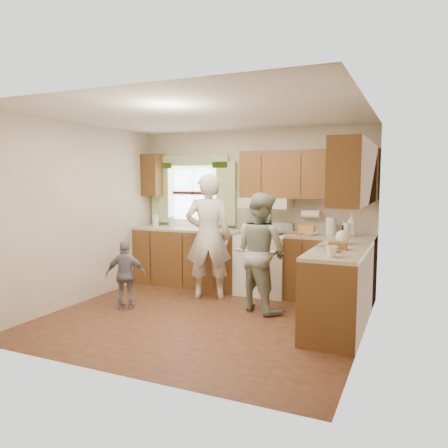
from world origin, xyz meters
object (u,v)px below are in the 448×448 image
at_px(woman_left, 208,237).
at_px(stove, 264,263).
at_px(woman_right, 261,252).
at_px(child, 126,275).

bearing_deg(woman_left, stove, -159.04).
distance_m(woman_right, child, 1.82).
distance_m(stove, child, 2.07).
bearing_deg(child, woman_left, -154.09).
xyz_separation_m(stove, child, (-1.42, -1.51, -0.01)).
xyz_separation_m(stove, woman_left, (-0.65, -0.59, 0.44)).
bearing_deg(child, stove, -157.46).
bearing_deg(woman_right, child, 48.82).
bearing_deg(stove, child, -133.32).
xyz_separation_m(woman_left, child, (-0.77, -0.92, -0.45)).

